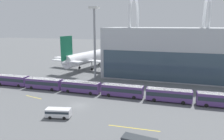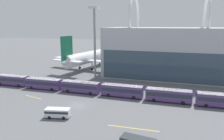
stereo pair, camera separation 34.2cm
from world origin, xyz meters
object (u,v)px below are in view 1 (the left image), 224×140
Objects in this scene: shuttle_bus_1 at (44,83)px; shuttle_bus_4 at (169,94)px; shuttle_bus_2 at (81,86)px; airliner_at_gate_far at (214,61)px; service_van_foreground at (58,112)px; airliner_at_gate_near at (87,58)px; shuttle_bus_5 at (222,99)px; shuttle_bus_0 at (12,80)px; floodlight_mast at (94,32)px; shuttle_bus_3 at (122,90)px.

shuttle_bus_4 is at bearing -1.54° from shuttle_bus_1.
shuttle_bus_4 is (24.91, -0.14, 0.00)m from shuttle_bus_2.
service_van_foreground is at bearing 142.53° from airliner_at_gate_far.
airliner_at_gate_near is 2.98× the size of shuttle_bus_2.
shuttle_bus_4 is 12.46m from shuttle_bus_5.
airliner_at_gate_far is 78.42m from shuttle_bus_0.
shuttle_bus_4 is at bearing -119.04° from airliner_at_gate_near.
shuttle_bus_0 is 2.07× the size of service_van_foreground.
shuttle_bus_4 is at bearing -0.05° from shuttle_bus_2.
shuttle_bus_1 is 37.37m from shuttle_bus_4.
shuttle_bus_1 is 25.01m from floodlight_mast.
floodlight_mast is (-39.74, 17.54, 14.83)m from shuttle_bus_5.
shuttle_bus_2 is 17.57m from service_van_foreground.
airliner_at_gate_far is 3.21× the size of shuttle_bus_1.
airliner_at_gate_far reaches higher than shuttle_bus_2.
service_van_foreground is at bearing -118.97° from shuttle_bus_3.
shuttle_bus_3 is at bearing 177.19° from shuttle_bus_5.
shuttle_bus_0 is at bearing -143.05° from floodlight_mast.
shuttle_bus_4 is (12.46, -0.28, 0.00)m from shuttle_bus_3.
airliner_at_gate_near is at bearing 138.30° from shuttle_bus_4.
floodlight_mast is at bearing -134.22° from airliner_at_gate_near.
shuttle_bus_0 is 1.00× the size of shuttle_bus_2.
airliner_at_gate_far is 3.22× the size of shuttle_bus_3.
shuttle_bus_3 is at bearing -1.22° from shuttle_bus_0.
shuttle_bus_4 is at bearing 25.62° from service_van_foreground.
airliner_at_gate_near is 33.46m from shuttle_bus_2.
shuttle_bus_0 is 32.94m from service_van_foreground.
floodlight_mast reaches higher than shuttle_bus_1.
airliner_at_gate_far is 59.37m from shuttle_bus_2.
shuttle_bus_3 is at bearing 177.41° from shuttle_bus_4.
floodlight_mast is at bearing 36.12° from shuttle_bus_0.
airliner_at_gate_far reaches higher than shuttle_bus_0.
airliner_at_gate_near is at bearing 145.47° from shuttle_bus_5.
shuttle_bus_0 is at bearing 176.30° from shuttle_bus_1.
shuttle_bus_5 is at bearing -111.12° from airliner_at_gate_near.
airliner_at_gate_far is at bearing 45.44° from service_van_foreground.
shuttle_bus_3 is (37.37, -0.25, 0.00)m from shuttle_bus_0.
shuttle_bus_2 is 22.94m from floodlight_mast.
floodlight_mast is (-43.28, -25.62, 12.32)m from airliner_at_gate_far.
airliner_at_gate_near is 58.40m from shuttle_bus_5.
shuttle_bus_0 reaches higher than service_van_foreground.
shuttle_bus_2 is 2.06× the size of service_van_foreground.
airliner_at_gate_near is at bearing 94.55° from service_van_foreground.
shuttle_bus_4 is (36.73, -31.27, -3.34)m from airliner_at_gate_near.
service_van_foreground is (-38.05, -60.29, -3.24)m from airliner_at_gate_far.
shuttle_bus_1 and shuttle_bus_2 have the same top height.
shuttle_bus_1 is (-0.64, -31.22, -3.34)m from airliner_at_gate_near.
service_van_foreground is at bearing -33.38° from shuttle_bus_0.
airliner_at_gate_near reaches higher than shuttle_bus_2.
airliner_at_gate_far is at bearing 46.69° from shuttle_bus_2.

